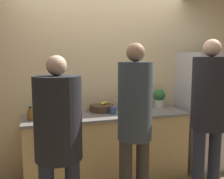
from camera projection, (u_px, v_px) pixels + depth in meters
The scene contains 12 objects.
wall_back at pixel (101, 82), 3.55m from camera, with size 5.20×0.06×2.60m.
counter at pixel (107, 146), 3.37m from camera, with size 2.16×0.64×0.90m.
refrigerator at pixel (206, 110), 3.74m from camera, with size 0.73×0.66×1.71m.
person_left at pixel (58, 133), 2.08m from camera, with size 0.40×0.40×1.66m.
person_center at pixel (135, 119), 2.41m from camera, with size 0.33×0.33×1.78m.
person_right at pixel (209, 107), 2.66m from camera, with size 0.38×0.38×1.83m.
fruit_bowl at pixel (102, 108), 3.44m from camera, with size 0.33×0.33×0.13m.
utensil_crock at pixel (121, 105), 3.52m from camera, with size 0.12×0.12×0.32m.
bottle_red at pixel (121, 106), 3.40m from camera, with size 0.05×0.05×0.21m.
bottle_amber at pixel (30, 115), 2.96m from camera, with size 0.08×0.08×0.16m.
cup_blue at pixel (113, 111), 3.28m from camera, with size 0.08×0.08×0.09m.
potted_plant at pixel (159, 97), 3.72m from camera, with size 0.17×0.17×0.27m.
Camera 1 is at (-0.91, -2.75, 1.65)m, focal length 40.00 mm.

